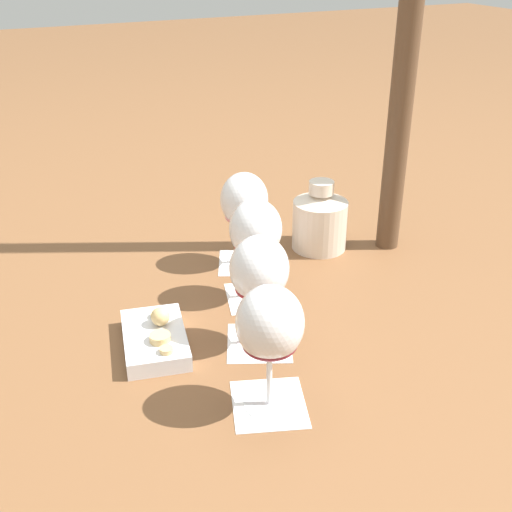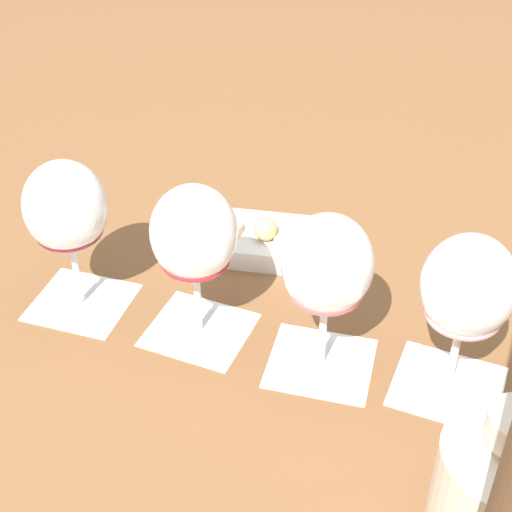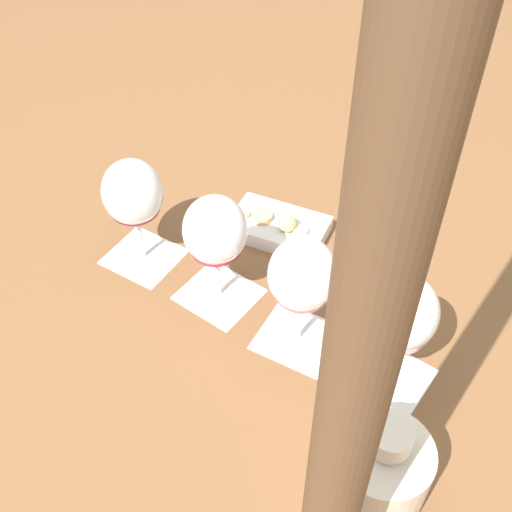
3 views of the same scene
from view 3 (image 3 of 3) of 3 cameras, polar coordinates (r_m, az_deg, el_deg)
name	(u,v)px [view 3 (image 3 of 3)]	position (r m, az deg, el deg)	size (l,w,h in m)	color
ground_plane	(255,313)	(1.00, -0.13, -5.05)	(8.00, 8.00, 0.00)	brown
tasting_card_0	(386,376)	(0.95, 11.48, -10.37)	(0.15, 0.14, 0.00)	white
tasting_card_1	(298,338)	(0.97, 3.73, -7.27)	(0.14, 0.13, 0.00)	white
tasting_card_2	(219,294)	(1.03, -3.29, -3.40)	(0.15, 0.14, 0.00)	white
tasting_card_3	(144,256)	(1.10, -9.93, -0.04)	(0.14, 0.14, 0.00)	white
wine_glass_0	(401,317)	(0.85, 12.75, -5.30)	(0.10, 0.10, 0.19)	white
wine_glass_1	(302,278)	(0.87, 4.13, -2.00)	(0.10, 0.10, 0.19)	white
wine_glass_2	(215,234)	(0.93, -3.63, 1.95)	(0.10, 0.10, 0.19)	white
wine_glass_3	(133,197)	(1.01, -10.86, 5.21)	(0.10, 0.10, 0.19)	white
ceramic_vase	(381,468)	(0.80, 11.02, -17.97)	(0.12, 0.12, 0.15)	beige
snack_dish	(277,227)	(1.12, 1.89, 2.62)	(0.18, 0.13, 0.06)	silver
umbrella_pole	(373,297)	(0.35, 10.36, -3.59)	(0.05, 0.05, 1.03)	brown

